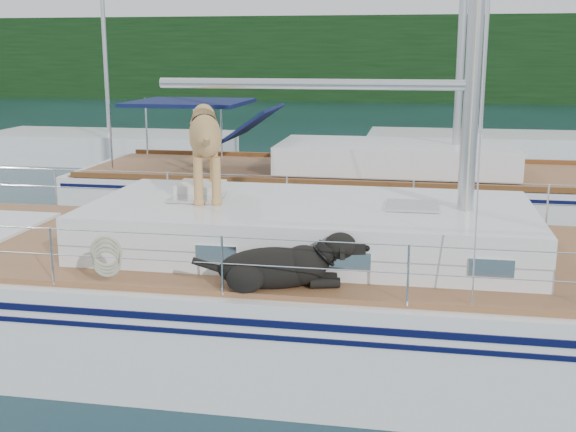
# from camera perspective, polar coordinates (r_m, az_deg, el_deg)

# --- Properties ---
(ground) EXTENTS (120.00, 120.00, 0.00)m
(ground) POSITION_cam_1_polar(r_m,az_deg,el_deg) (9.26, -3.32, -9.84)
(ground) COLOR black
(ground) RESTS_ON ground
(tree_line) EXTENTS (90.00, 3.00, 6.00)m
(tree_line) POSITION_cam_1_polar(r_m,az_deg,el_deg) (53.34, 8.34, 12.17)
(tree_line) COLOR black
(tree_line) RESTS_ON ground
(shore_bank) EXTENTS (92.00, 1.00, 1.20)m
(shore_bank) POSITION_cam_1_polar(r_m,az_deg,el_deg) (54.61, 8.30, 9.67)
(shore_bank) COLOR #595147
(shore_bank) RESTS_ON ground
(main_sailboat) EXTENTS (12.00, 3.81, 14.01)m
(main_sailboat) POSITION_cam_1_polar(r_m,az_deg,el_deg) (9.00, -2.84, -5.86)
(main_sailboat) COLOR white
(main_sailboat) RESTS_ON ground
(neighbor_sailboat) EXTENTS (11.00, 3.50, 13.30)m
(neighbor_sailboat) POSITION_cam_1_polar(r_m,az_deg,el_deg) (15.31, 4.34, 1.76)
(neighbor_sailboat) COLOR white
(neighbor_sailboat) RESTS_ON ground
(bg_boat_west) EXTENTS (8.00, 3.00, 11.65)m
(bg_boat_west) POSITION_cam_1_polar(r_m,az_deg,el_deg) (24.65, -13.86, 5.25)
(bg_boat_west) COLOR white
(bg_boat_west) RESTS_ON ground
(bg_boat_center) EXTENTS (7.20, 3.00, 11.65)m
(bg_boat_center) POSITION_cam_1_polar(r_m,az_deg,el_deg) (24.57, 14.88, 5.18)
(bg_boat_center) COLOR white
(bg_boat_center) RESTS_ON ground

